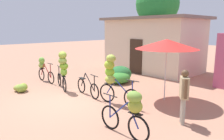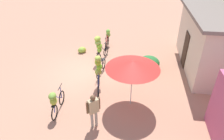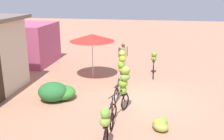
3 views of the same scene
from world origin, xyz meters
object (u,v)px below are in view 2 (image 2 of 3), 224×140
(market_umbrella, at_px, (133,64))
(bicycle_rightmost, at_px, (55,101))
(bicycle_near_pile, at_px, (99,46))
(person_vendor, at_px, (93,108))
(banana_pile_on_ground, at_px, (82,50))
(bicycle_center_loaded, at_px, (101,68))
(building_low, at_px, (218,41))
(bicycle_leftmost, at_px, (108,37))
(bicycle_by_shop, at_px, (98,71))

(market_umbrella, xyz_separation_m, bicycle_rightmost, (1.03, -3.06, -1.36))
(bicycle_near_pile, xyz_separation_m, person_vendor, (5.15, 0.69, -0.10))
(bicycle_near_pile, relative_size, banana_pile_on_ground, 2.10)
(market_umbrella, relative_size, bicycle_near_pile, 1.32)
(bicycle_center_loaded, distance_m, banana_pile_on_ground, 2.92)
(building_low, height_order, bicycle_leftmost, building_low)
(market_umbrella, height_order, bicycle_by_shop, market_umbrella)
(bicycle_leftmost, bearing_deg, banana_pile_on_ground, -55.14)
(bicycle_center_loaded, relative_size, bicycle_rightmost, 1.01)
(person_vendor, bearing_deg, market_umbrella, 137.55)
(bicycle_rightmost, bearing_deg, bicycle_by_shop, 145.91)
(market_umbrella, xyz_separation_m, person_vendor, (1.49, -1.36, -1.14))
(bicycle_leftmost, relative_size, person_vendor, 1.03)
(building_low, height_order, bicycle_center_loaded, building_low)
(building_low, relative_size, bicycle_near_pile, 3.51)
(bicycle_leftmost, distance_m, bicycle_rightmost, 6.98)
(building_low, distance_m, bicycle_rightmost, 9.10)
(bicycle_leftmost, bearing_deg, market_umbrella, 17.70)
(building_low, relative_size, bicycle_by_shop, 3.43)
(bicycle_near_pile, xyz_separation_m, bicycle_center_loaded, (1.28, 0.31, -0.69))
(market_umbrella, relative_size, bicycle_by_shop, 1.29)
(bicycle_by_shop, bearing_deg, market_umbrella, 56.78)
(building_low, height_order, market_umbrella, building_low)
(person_vendor, bearing_deg, banana_pile_on_ground, -161.75)
(market_umbrella, distance_m, bicycle_near_pile, 4.33)
(market_umbrella, height_order, bicycle_leftmost, market_umbrella)
(bicycle_near_pile, height_order, bicycle_rightmost, bicycle_near_pile)
(bicycle_by_shop, distance_m, bicycle_rightmost, 2.55)
(bicycle_near_pile, bearing_deg, person_vendor, 7.65)
(market_umbrella, bearing_deg, person_vendor, -42.45)
(bicycle_near_pile, bearing_deg, building_low, 91.90)
(bicycle_leftmost, relative_size, bicycle_by_shop, 0.91)
(building_low, bearing_deg, bicycle_near_pile, -88.10)
(market_umbrella, bearing_deg, bicycle_leftmost, -162.30)
(bicycle_leftmost, height_order, bicycle_by_shop, bicycle_by_shop)
(bicycle_leftmost, bearing_deg, bicycle_center_loaded, 2.05)
(bicycle_rightmost, bearing_deg, person_vendor, 74.95)
(bicycle_center_loaded, height_order, person_vendor, person_vendor)
(bicycle_rightmost, bearing_deg, bicycle_near_pile, 167.90)
(bicycle_by_shop, bearing_deg, bicycle_center_loaded, -175.31)
(building_low, bearing_deg, person_vendor, -47.73)
(bicycle_by_shop, bearing_deg, banana_pile_on_ground, -154.22)
(bicycle_leftmost, relative_size, bicycle_center_loaded, 0.98)
(bicycle_by_shop, xyz_separation_m, banana_pile_on_ground, (-3.70, -1.78, -0.82))
(bicycle_leftmost, bearing_deg, bicycle_rightmost, -9.82)
(building_low, bearing_deg, bicycle_by_shop, -65.55)
(market_umbrella, distance_m, bicycle_by_shop, 2.24)
(bicycle_center_loaded, bearing_deg, person_vendor, 5.67)
(banana_pile_on_ground, relative_size, person_vendor, 0.53)
(bicycle_leftmost, height_order, bicycle_center_loaded, bicycle_leftmost)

